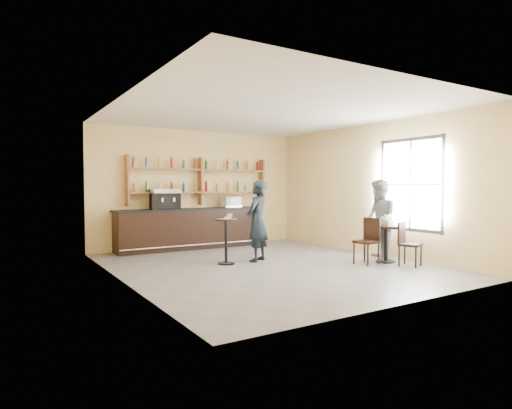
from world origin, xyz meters
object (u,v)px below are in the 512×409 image
bar_counter (189,229)px  cafe_table (386,244)px  espresso_machine (165,199)px  pedestal_table (226,242)px  man_main (257,221)px  chair_south (410,244)px  pastry_case (231,202)px  patron_second (379,220)px  chair_west (366,241)px

bar_counter → cafe_table: (2.84, -4.19, -0.14)m
espresso_machine → cafe_table: 5.54m
pedestal_table → man_main: (0.75, -0.06, 0.41)m
chair_south → pedestal_table: bearing=124.2°
man_main → chair_south: bearing=105.1°
espresso_machine → chair_south: 6.03m
pastry_case → cafe_table: (1.58, -4.19, -0.82)m
bar_counter → cafe_table: bearing=-55.9°
pastry_case → patron_second: bearing=-64.5°
espresso_machine → chair_west: 5.16m
man_main → pedestal_table: bearing=-36.6°
pedestal_table → cafe_table: bearing=-28.1°
pastry_case → patron_second: (1.64, -3.94, -0.31)m
espresso_machine → pastry_case: (1.93, 0.00, -0.11)m
man_main → chair_west: bearing=106.9°
bar_counter → pedestal_table: bearing=-95.4°
pedestal_table → cafe_table: (3.08, -1.64, -0.08)m
pedestal_table → chair_south: pedestal_table is taller
man_main → chair_west: man_main is taller
pastry_case → cafe_table: 4.55m
espresso_machine → chair_south: size_ratio=0.79×
cafe_table → espresso_machine: bearing=130.0°
chair_west → patron_second: size_ratio=0.54×
bar_counter → chair_south: 5.59m
cafe_table → chair_west: 0.56m
pastry_case → chair_west: 4.33m
pastry_case → pedestal_table: 3.04m
pastry_case → man_main: size_ratio=0.28×
pastry_case → chair_south: pastry_case is taller
pedestal_table → pastry_case: bearing=59.5°
espresso_machine → pastry_case: size_ratio=1.47×
man_main → chair_west: 2.39m
espresso_machine → cafe_table: (3.51, -4.19, -0.93)m
cafe_table → man_main: bearing=145.7°
chair_south → patron_second: (0.01, 0.85, 0.45)m
pastry_case → bar_counter: bearing=-177.1°
espresso_machine → chair_west: espresso_machine is taller
pedestal_table → patron_second: (3.14, -1.39, 0.43)m
chair_west → pastry_case: bearing=-172.2°
pastry_case → pedestal_table: (-1.50, -2.54, -0.74)m
bar_counter → patron_second: size_ratio=2.17×
cafe_table → chair_west: bearing=174.8°
bar_counter → patron_second: patron_second is taller
bar_counter → pastry_case: size_ratio=8.05×
bar_counter → cafe_table: size_ratio=4.94×
espresso_machine → patron_second: patron_second is taller
cafe_table → pastry_case: bearing=110.7°
espresso_machine → cafe_table: bearing=-41.6°
pedestal_table → chair_west: size_ratio=0.98×
man_main → chair_south: man_main is taller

